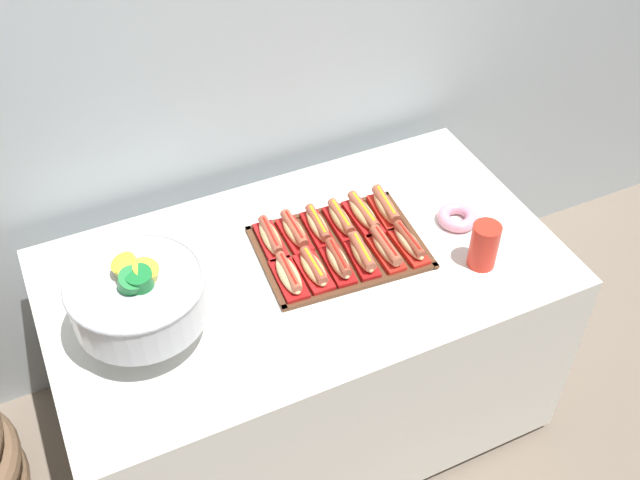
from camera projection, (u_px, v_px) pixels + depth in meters
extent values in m
plane|color=#7A6B5B|center=(307.00, 413.00, 2.72)|extent=(10.00, 10.00, 0.00)
cube|color=#B2BCC1|center=(223.00, 12.00, 2.19)|extent=(6.00, 0.10, 2.60)
cube|color=white|center=(305.00, 344.00, 2.44)|extent=(1.50, 0.84, 0.72)
cylinder|color=black|center=(501.00, 412.00, 2.70)|extent=(0.05, 0.05, 0.04)
cylinder|color=black|center=(113.00, 409.00, 2.71)|extent=(0.05, 0.05, 0.04)
cylinder|color=black|center=(416.00, 299.00, 3.09)|extent=(0.05, 0.05, 0.04)
cube|color=#56331E|center=(339.00, 248.00, 2.25)|extent=(0.51, 0.39, 0.01)
cube|color=#56331E|center=(362.00, 285.00, 2.12)|extent=(0.48, 0.05, 0.01)
cube|color=#56331E|center=(319.00, 211.00, 2.36)|extent=(0.48, 0.05, 0.01)
cube|color=#56331E|center=(265.00, 266.00, 2.18)|extent=(0.04, 0.36, 0.01)
cube|color=#56331E|center=(410.00, 228.00, 2.30)|extent=(0.04, 0.36, 0.01)
cube|color=#B21414|center=(289.00, 280.00, 2.13)|extent=(0.08, 0.18, 0.02)
ellipsoid|color=#E0BC7F|center=(289.00, 275.00, 2.12)|extent=(0.06, 0.16, 0.04)
cylinder|color=#A8563D|center=(289.00, 272.00, 2.11)|extent=(0.04, 0.15, 0.03)
cylinder|color=red|center=(289.00, 269.00, 2.10)|extent=(0.02, 0.13, 0.01)
cube|color=red|center=(314.00, 273.00, 2.15)|extent=(0.07, 0.16, 0.02)
ellipsoid|color=tan|center=(314.00, 268.00, 2.14)|extent=(0.06, 0.15, 0.04)
cylinder|color=#9E4C38|center=(314.00, 266.00, 2.13)|extent=(0.03, 0.14, 0.03)
cylinder|color=yellow|center=(314.00, 262.00, 2.12)|extent=(0.01, 0.12, 0.01)
cube|color=#B21414|center=(338.00, 266.00, 2.17)|extent=(0.07, 0.17, 0.02)
ellipsoid|color=beige|center=(338.00, 260.00, 2.15)|extent=(0.06, 0.15, 0.04)
cylinder|color=brown|center=(338.00, 257.00, 2.14)|extent=(0.04, 0.14, 0.03)
cylinder|color=red|center=(338.00, 254.00, 2.14)|extent=(0.02, 0.12, 0.01)
cube|color=#B21414|center=(362.00, 260.00, 2.19)|extent=(0.08, 0.17, 0.02)
ellipsoid|color=tan|center=(362.00, 254.00, 2.17)|extent=(0.06, 0.16, 0.04)
cylinder|color=#A8563D|center=(362.00, 251.00, 2.17)|extent=(0.05, 0.14, 0.03)
cylinder|color=yellow|center=(363.00, 247.00, 2.16)|extent=(0.02, 0.12, 0.01)
cube|color=red|center=(385.00, 253.00, 2.21)|extent=(0.06, 0.17, 0.02)
ellipsoid|color=beige|center=(386.00, 248.00, 2.19)|extent=(0.05, 0.16, 0.04)
cylinder|color=#A8563D|center=(386.00, 245.00, 2.19)|extent=(0.04, 0.16, 0.03)
cylinder|color=red|center=(386.00, 241.00, 2.18)|extent=(0.01, 0.13, 0.01)
cube|color=red|center=(408.00, 247.00, 2.23)|extent=(0.06, 0.17, 0.02)
ellipsoid|color=beige|center=(409.00, 242.00, 2.21)|extent=(0.05, 0.16, 0.04)
cylinder|color=brown|center=(409.00, 239.00, 2.21)|extent=(0.03, 0.15, 0.03)
cylinder|color=red|center=(410.00, 236.00, 2.20)|extent=(0.01, 0.13, 0.01)
cube|color=red|center=(271.00, 242.00, 2.24)|extent=(0.07, 0.18, 0.02)
ellipsoid|color=tan|center=(271.00, 237.00, 2.23)|extent=(0.06, 0.17, 0.04)
cylinder|color=#9E4C38|center=(271.00, 235.00, 2.22)|extent=(0.04, 0.16, 0.03)
cylinder|color=red|center=(270.00, 231.00, 2.21)|extent=(0.02, 0.13, 0.01)
cube|color=red|center=(295.00, 236.00, 2.26)|extent=(0.07, 0.16, 0.02)
ellipsoid|color=#E0BC7F|center=(294.00, 231.00, 2.25)|extent=(0.05, 0.15, 0.04)
cylinder|color=#A8563D|center=(294.00, 228.00, 2.24)|extent=(0.04, 0.15, 0.03)
cylinder|color=red|center=(294.00, 225.00, 2.23)|extent=(0.01, 0.13, 0.01)
cube|color=#B21414|center=(318.00, 230.00, 2.28)|extent=(0.07, 0.18, 0.02)
ellipsoid|color=#E0BC7F|center=(318.00, 225.00, 2.27)|extent=(0.06, 0.16, 0.04)
cylinder|color=#9E4C38|center=(318.00, 222.00, 2.26)|extent=(0.04, 0.15, 0.03)
cylinder|color=yellow|center=(318.00, 219.00, 2.25)|extent=(0.02, 0.13, 0.01)
cube|color=#B21414|center=(341.00, 224.00, 2.30)|extent=(0.07, 0.17, 0.02)
ellipsoid|color=tan|center=(341.00, 219.00, 2.29)|extent=(0.05, 0.16, 0.04)
cylinder|color=#A8563D|center=(341.00, 216.00, 2.28)|extent=(0.04, 0.15, 0.03)
cylinder|color=yellow|center=(341.00, 213.00, 2.27)|extent=(0.01, 0.12, 0.01)
cube|color=red|center=(363.00, 219.00, 2.32)|extent=(0.07, 0.18, 0.02)
ellipsoid|color=tan|center=(364.00, 213.00, 2.31)|extent=(0.06, 0.17, 0.04)
cylinder|color=#A8563D|center=(364.00, 210.00, 2.30)|extent=(0.03, 0.17, 0.03)
cylinder|color=yellow|center=(364.00, 207.00, 2.29)|extent=(0.01, 0.14, 0.01)
cube|color=red|center=(385.00, 213.00, 2.34)|extent=(0.08, 0.18, 0.02)
ellipsoid|color=#E0BC7F|center=(386.00, 207.00, 2.32)|extent=(0.06, 0.17, 0.04)
cylinder|color=#A8563D|center=(386.00, 204.00, 2.31)|extent=(0.05, 0.16, 0.03)
cylinder|color=yellow|center=(386.00, 200.00, 2.30)|extent=(0.02, 0.14, 0.01)
cylinder|color=silver|center=(147.00, 332.00, 2.00)|extent=(0.19, 0.19, 0.02)
cone|color=silver|center=(145.00, 322.00, 1.97)|extent=(0.07, 0.07, 0.07)
cylinder|color=silver|center=(139.00, 297.00, 1.91)|extent=(0.35, 0.35, 0.12)
torus|color=silver|center=(135.00, 281.00, 1.86)|extent=(0.36, 0.36, 0.02)
cylinder|color=yellow|center=(142.00, 282.00, 1.88)|extent=(0.11, 0.10, 0.15)
cylinder|color=yellow|center=(134.00, 276.00, 1.89)|extent=(0.11, 0.08, 0.14)
cylinder|color=yellow|center=(134.00, 283.00, 1.87)|extent=(0.08, 0.10, 0.13)
cylinder|color=#197A33|center=(131.00, 288.00, 1.86)|extent=(0.10, 0.13, 0.15)
cylinder|color=#197A33|center=(142.00, 288.00, 1.86)|extent=(0.09, 0.10, 0.13)
cylinder|color=red|center=(483.00, 250.00, 2.17)|extent=(0.08, 0.08, 0.11)
cylinder|color=red|center=(484.00, 246.00, 2.15)|extent=(0.08, 0.08, 0.11)
cylinder|color=red|center=(485.00, 241.00, 2.14)|extent=(0.08, 0.08, 0.11)
torus|color=pink|center=(457.00, 217.00, 2.32)|extent=(0.13, 0.13, 0.04)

